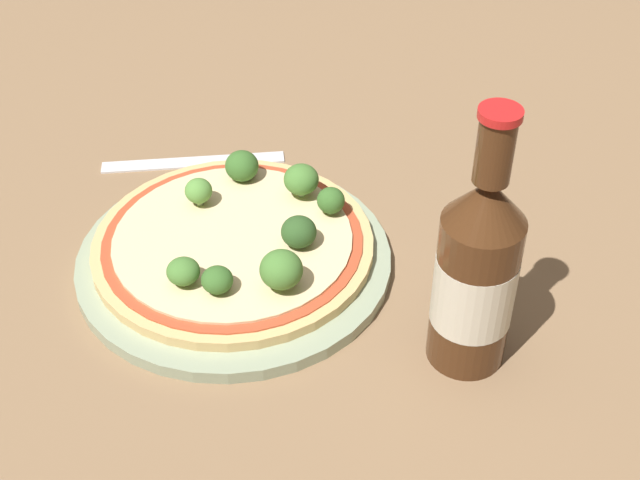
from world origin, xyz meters
The scene contains 13 objects.
ground_plane centered at (0.00, 0.00, 0.00)m, with size 3.00×3.00×0.00m, color #846647.
plate centered at (0.01, -0.03, 0.01)m, with size 0.28×0.28×0.01m.
pizza centered at (0.01, -0.02, 0.02)m, with size 0.25×0.25×0.01m.
broccoli_floret_0 centered at (0.04, -0.08, 0.04)m, with size 0.03×0.03×0.02m.
broccoli_floret_1 centered at (0.01, 0.07, 0.04)m, with size 0.03×0.03×0.03m.
broccoli_floret_2 centered at (0.06, -0.06, 0.04)m, with size 0.03×0.03×0.02m.
broccoli_floret_3 centered at (-0.05, -0.04, 0.04)m, with size 0.03×0.03×0.03m.
broccoli_floret_4 centered at (0.04, 0.03, 0.04)m, with size 0.03×0.03×0.03m.
broccoli_floret_5 centered at (-0.03, 0.06, 0.04)m, with size 0.03×0.03×0.03m.
broccoli_floret_6 centered at (-0.07, 0.02, 0.04)m, with size 0.03×0.03×0.03m.
broccoli_floret_7 centered at (0.08, -0.01, 0.05)m, with size 0.04×0.04×0.04m.
beer_bottle centered at (0.19, 0.10, 0.09)m, with size 0.06×0.06×0.23m.
fork centered at (-0.15, -0.01, 0.00)m, with size 0.08×0.18×0.00m.
Camera 1 is at (0.59, -0.21, 0.53)m, focal length 50.00 mm.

